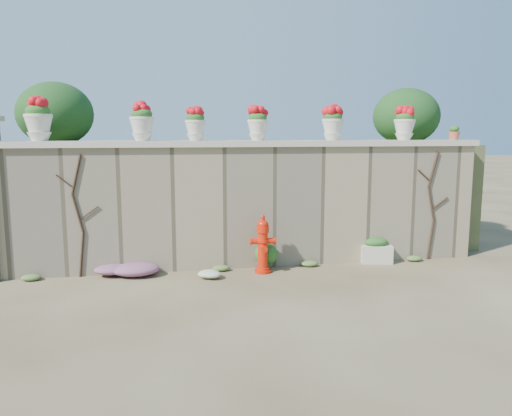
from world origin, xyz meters
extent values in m
plane|color=#4F3E27|center=(0.00, 0.00, 0.00)|extent=(80.00, 80.00, 0.00)
cube|color=gray|center=(0.00, 1.80, 1.00)|extent=(8.00, 0.40, 2.00)
cube|color=beige|center=(0.00, 1.80, 2.05)|extent=(8.10, 0.52, 0.10)
cube|color=#384C23|center=(0.00, 5.00, 1.00)|extent=(9.00, 6.00, 2.00)
ellipsoid|color=#143814|center=(-3.20, 3.00, 2.55)|extent=(1.30, 1.30, 1.10)
ellipsoid|color=#143814|center=(3.40, 3.00, 2.55)|extent=(1.30, 1.30, 1.10)
cylinder|color=black|center=(-2.66, 1.58, 0.35)|extent=(0.12, 0.04, 0.70)
cylinder|color=black|center=(-2.69, 1.58, 1.00)|extent=(0.17, 0.04, 0.61)
cylinder|color=black|center=(-2.67, 1.58, 1.60)|extent=(0.18, 0.04, 0.61)
cylinder|color=black|center=(-2.52, 1.58, 1.00)|extent=(0.30, 0.02, 0.22)
cylinder|color=black|center=(-2.85, 1.58, 1.50)|extent=(0.25, 0.02, 0.21)
cylinder|color=black|center=(3.24, 1.58, 0.35)|extent=(0.12, 0.04, 0.70)
cylinder|color=black|center=(3.22, 1.58, 1.00)|extent=(0.17, 0.04, 0.61)
cylinder|color=black|center=(3.23, 1.58, 1.60)|extent=(0.18, 0.04, 0.61)
cylinder|color=black|center=(3.38, 1.58, 1.00)|extent=(0.30, 0.02, 0.22)
cylinder|color=black|center=(3.05, 1.58, 1.50)|extent=(0.25, 0.02, 0.21)
cylinder|color=red|center=(0.15, 1.29, 0.02)|extent=(0.26, 0.26, 0.05)
cylinder|color=red|center=(0.15, 1.29, 0.38)|extent=(0.16, 0.16, 0.58)
cylinder|color=red|center=(0.15, 1.29, 0.52)|extent=(0.20, 0.20, 0.04)
cylinder|color=red|center=(0.15, 1.29, 0.71)|extent=(0.20, 0.20, 0.11)
ellipsoid|color=red|center=(0.15, 1.29, 0.81)|extent=(0.18, 0.18, 0.13)
cylinder|color=red|center=(0.15, 1.29, 0.88)|extent=(0.07, 0.07, 0.09)
cylinder|color=red|center=(0.02, 1.30, 0.52)|extent=(0.14, 0.10, 0.09)
cylinder|color=red|center=(0.28, 1.29, 0.52)|extent=(0.14, 0.10, 0.09)
cylinder|color=red|center=(0.14, 1.19, 0.42)|extent=(0.09, 0.10, 0.08)
cube|color=beige|center=(2.20, 1.55, 0.15)|extent=(0.58, 0.41, 0.31)
ellipsoid|color=#1E5119|center=(2.20, 1.55, 0.36)|extent=(0.44, 0.33, 0.16)
ellipsoid|color=#1E5119|center=(0.29, 1.55, 0.28)|extent=(0.58, 0.53, 0.56)
ellipsoid|color=#AF239B|center=(-2.01, 1.52, 0.13)|extent=(0.95, 0.63, 0.25)
ellipsoid|color=white|center=(-0.65, 1.08, 0.08)|extent=(0.45, 0.36, 0.16)
ellipsoid|color=#1E5119|center=(-3.22, 1.80, 2.55)|extent=(0.36, 0.36, 0.22)
ellipsoid|color=red|center=(-3.22, 1.80, 2.64)|extent=(0.31, 0.31, 0.22)
ellipsoid|color=#1E5119|center=(-1.69, 1.80, 2.51)|extent=(0.33, 0.33, 0.20)
ellipsoid|color=red|center=(-1.69, 1.80, 2.60)|extent=(0.29, 0.29, 0.21)
ellipsoid|color=#1E5119|center=(-0.85, 1.80, 2.46)|extent=(0.29, 0.29, 0.17)
ellipsoid|color=red|center=(-0.85, 1.80, 2.53)|extent=(0.25, 0.25, 0.18)
ellipsoid|color=#1E5119|center=(0.17, 1.80, 2.47)|extent=(0.30, 0.30, 0.18)
ellipsoid|color=red|center=(0.17, 1.80, 2.55)|extent=(0.26, 0.26, 0.19)
ellipsoid|color=#1E5119|center=(1.45, 1.80, 2.49)|extent=(0.32, 0.32, 0.19)
ellipsoid|color=red|center=(1.45, 1.80, 2.57)|extent=(0.28, 0.28, 0.20)
ellipsoid|color=#1E5119|center=(2.76, 1.80, 2.50)|extent=(0.32, 0.32, 0.19)
ellipsoid|color=red|center=(2.76, 1.80, 2.57)|extent=(0.28, 0.28, 0.20)
ellipsoid|color=#1E5119|center=(3.71, 1.80, 2.28)|extent=(0.17, 0.17, 0.12)
camera|label=1|loc=(-1.40, -6.33, 2.21)|focal=35.00mm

